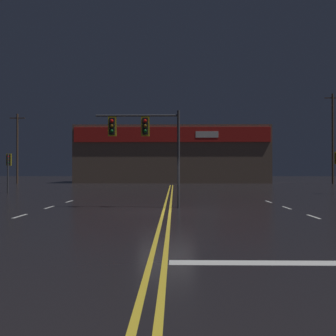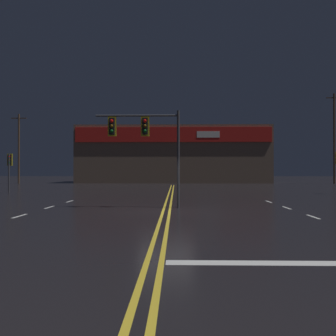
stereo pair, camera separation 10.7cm
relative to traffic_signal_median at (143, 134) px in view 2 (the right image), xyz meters
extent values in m
plane|color=black|center=(1.21, -1.78, -3.70)|extent=(200.00, 200.00, 0.00)
cube|color=gold|center=(1.06, -1.78, -3.70)|extent=(0.12, 60.00, 0.01)
cube|color=gold|center=(1.36, -1.78, -3.70)|extent=(0.12, 60.00, 0.01)
cube|color=silver|center=(-4.75, -3.58, -3.70)|extent=(0.12, 1.40, 0.01)
cube|color=silver|center=(-4.75, 0.02, -3.70)|extent=(0.12, 1.40, 0.01)
cube|color=silver|center=(-4.75, 3.62, -3.70)|extent=(0.12, 1.40, 0.01)
cube|color=silver|center=(7.18, -3.58, -3.70)|extent=(0.12, 1.40, 0.01)
cube|color=silver|center=(7.18, 0.02, -3.70)|extent=(0.12, 1.40, 0.01)
cube|color=silver|center=(7.18, 3.62, -3.70)|extent=(0.12, 1.40, 0.01)
cylinder|color=#38383D|center=(1.77, 0.01, -1.26)|extent=(0.14, 0.14, 4.88)
cylinder|color=#38383D|center=(-0.32, 0.01, 0.93)|extent=(4.17, 0.10, 0.10)
cube|color=black|center=(0.10, 0.01, 0.39)|extent=(0.28, 0.24, 0.84)
cube|color=gold|center=(0.10, 0.01, 0.39)|extent=(0.42, 0.08, 0.99)
sphere|color=red|center=(0.10, -0.14, 0.64)|extent=(0.17, 0.17, 0.17)
sphere|color=#543707|center=(0.10, -0.14, 0.39)|extent=(0.17, 0.17, 0.17)
sphere|color=#084513|center=(0.10, -0.14, 0.13)|extent=(0.17, 0.17, 0.17)
cube|color=black|center=(-1.57, 0.01, 0.39)|extent=(0.28, 0.24, 0.84)
cube|color=gold|center=(-1.57, 0.01, 0.39)|extent=(0.42, 0.08, 0.99)
sphere|color=red|center=(-1.57, -0.14, 0.64)|extent=(0.17, 0.17, 0.17)
sphere|color=#543707|center=(-1.57, -0.14, 0.39)|extent=(0.17, 0.17, 0.17)
sphere|color=#084513|center=(-1.57, -0.14, 0.13)|extent=(0.17, 0.17, 0.17)
cylinder|color=#38383D|center=(-12.03, 11.52, -2.09)|extent=(0.13, 0.13, 3.22)
cube|color=black|center=(-12.03, 11.70, -0.96)|extent=(0.28, 0.24, 0.84)
cube|color=gold|center=(-12.03, 11.70, -0.96)|extent=(0.42, 0.08, 0.99)
sphere|color=red|center=(-12.03, 11.55, -0.70)|extent=(0.17, 0.17, 0.17)
sphere|color=#543707|center=(-12.03, 11.55, -0.96)|extent=(0.17, 0.17, 0.17)
sphere|color=#084513|center=(-12.03, 11.55, -1.21)|extent=(0.17, 0.17, 0.17)
cube|color=brown|center=(1.21, 38.99, 0.49)|extent=(28.29, 10.00, 8.38)
cube|color=red|center=(1.21, 33.89, 3.21)|extent=(27.72, 0.20, 2.10)
cube|color=white|center=(6.16, 33.84, 3.21)|extent=(3.20, 0.16, 0.90)
cylinder|color=#4C3828|center=(-20.69, 33.82, 1.24)|extent=(0.26, 0.26, 9.88)
cube|color=#4C3828|center=(-20.69, 33.82, 5.57)|extent=(2.20, 0.12, 0.12)
cylinder|color=#4C3828|center=(23.71, 33.82, 2.59)|extent=(0.26, 0.26, 12.59)
cube|color=#4C3828|center=(23.71, 33.82, 8.29)|extent=(2.20, 0.12, 0.12)
camera|label=1|loc=(1.56, -18.75, -1.82)|focal=40.00mm
camera|label=2|loc=(1.66, -18.75, -1.82)|focal=40.00mm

